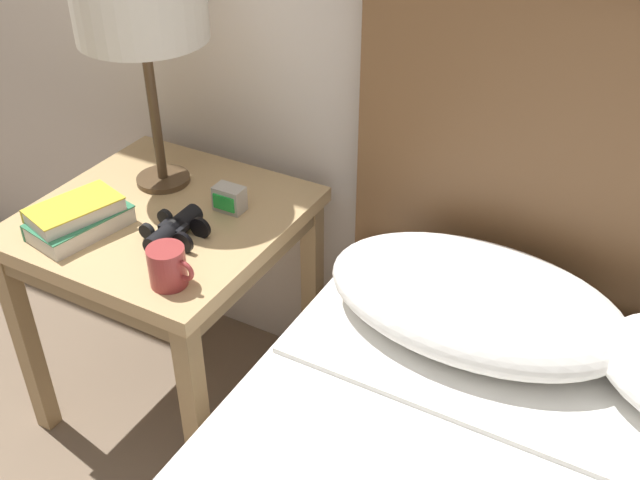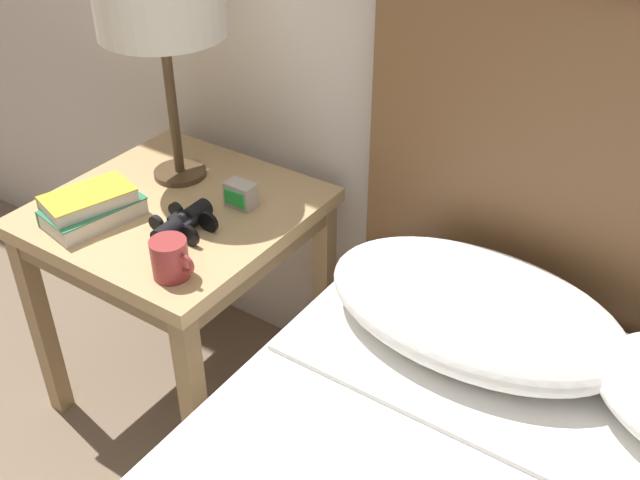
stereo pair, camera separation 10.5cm
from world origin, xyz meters
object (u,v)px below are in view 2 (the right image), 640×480
at_px(binoculars_pair, 183,223).
at_px(coffee_mug, 170,259).
at_px(book_on_nightstand, 93,212).
at_px(book_stacked_on_top, 88,198).
at_px(table_lamp, 160,0).
at_px(nightstand, 177,233).
at_px(alarm_clock, 241,195).

distance_m(binoculars_pair, coffee_mug, 0.16).
distance_m(book_on_nightstand, book_stacked_on_top, 0.04).
bearing_deg(table_lamp, coffee_mug, -49.39).
bearing_deg(coffee_mug, book_stacked_on_top, 169.90).
height_order(book_stacked_on_top, coffee_mug, coffee_mug).
relative_size(book_stacked_on_top, coffee_mug, 2.11).
xyz_separation_m(nightstand, coffee_mug, (0.19, -0.20, 0.12)).
height_order(table_lamp, book_on_nightstand, table_lamp).
bearing_deg(table_lamp, alarm_clock, -7.56).
xyz_separation_m(table_lamp, binoculars_pair, (0.18, -0.18, -0.41)).
xyz_separation_m(nightstand, alarm_clock, (0.13, 0.09, 0.11)).
relative_size(book_on_nightstand, binoculars_pair, 1.45).
xyz_separation_m(book_stacked_on_top, binoculars_pair, (0.21, 0.08, -0.03)).
xyz_separation_m(nightstand, book_on_nightstand, (-0.11, -0.15, 0.10)).
bearing_deg(coffee_mug, nightstand, 132.76).
xyz_separation_m(table_lamp, book_on_nightstand, (-0.02, -0.26, -0.41)).
distance_m(table_lamp, coffee_mug, 0.57).
bearing_deg(nightstand, table_lamp, 126.42).
bearing_deg(nightstand, binoculars_pair, -35.76).
relative_size(nightstand, table_lamp, 1.12).
bearing_deg(table_lamp, nightstand, -53.58).
relative_size(nightstand, coffee_mug, 5.76).
height_order(table_lamp, book_stacked_on_top, table_lamp).
bearing_deg(book_on_nightstand, binoculars_pair, 21.24).
xyz_separation_m(coffee_mug, alarm_clock, (-0.05, 0.29, -0.01)).
bearing_deg(book_on_nightstand, table_lamp, 85.42).
height_order(book_on_nightstand, alarm_clock, alarm_clock).
relative_size(book_stacked_on_top, alarm_clock, 3.11).
height_order(book_stacked_on_top, binoculars_pair, book_stacked_on_top).
bearing_deg(book_on_nightstand, alarm_clock, 44.20).
height_order(book_stacked_on_top, alarm_clock, book_stacked_on_top).
bearing_deg(alarm_clock, table_lamp, 172.44).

